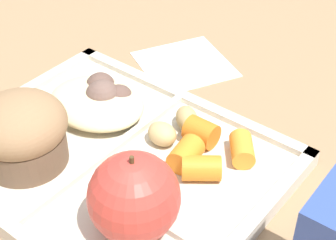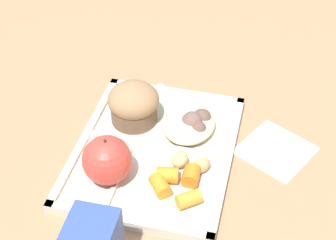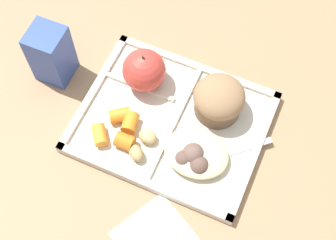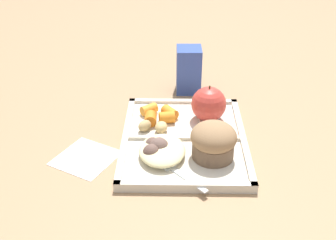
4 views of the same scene
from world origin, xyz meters
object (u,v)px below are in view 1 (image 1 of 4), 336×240
object	(u,v)px
green_apple	(134,197)
lunch_tray	(113,161)
plastic_fork	(54,106)
bran_muffin	(22,132)

from	to	relation	value
green_apple	lunch_tray	bearing A→B (deg)	-35.16
green_apple	plastic_fork	xyz separation A→B (m)	(0.18, -0.07, -0.04)
green_apple	plastic_fork	size ratio (longest dim) A/B	0.68
lunch_tray	bran_muffin	xyz separation A→B (m)	(0.06, 0.05, 0.04)
bran_muffin	green_apple	bearing A→B (deg)	180.00
bran_muffin	plastic_fork	world-z (taller)	bran_muffin
green_apple	plastic_fork	bearing A→B (deg)	-22.04
bran_muffin	plastic_fork	xyz separation A→B (m)	(0.04, -0.07, -0.03)
green_apple	plastic_fork	distance (m)	0.19
bran_muffin	lunch_tray	bearing A→B (deg)	-139.66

